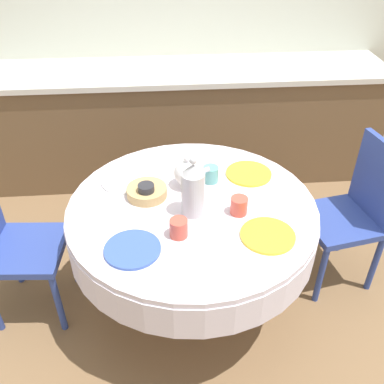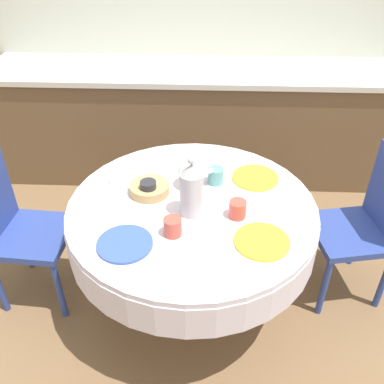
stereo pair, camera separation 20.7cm
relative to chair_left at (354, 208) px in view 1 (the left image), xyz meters
The scene contains 17 objects.
ground_plane 1.09m from the chair_left, 169.38° to the right, with size 12.00×12.00×0.00m, color brown.
wall_back 2.04m from the chair_left, 120.41° to the left, with size 7.00×0.05×2.60m.
kitchen_counter 1.60m from the chair_left, 126.50° to the left, with size 3.24×0.64×0.89m.
dining_table 0.97m from the chair_left, 169.38° to the right, with size 1.25×1.25×0.73m.
chair_left is the anchor object (origin of this frame).
chair_right 1.92m from the chair_left, behind, with size 0.43×0.43×0.91m.
plate_near_left 1.34m from the chair_left, 158.77° to the right, with size 0.25×0.25×0.01m, color #3856AD.
cup_near_left 1.13m from the chair_left, 158.83° to the right, with size 0.08×0.08×0.09m, color #CC4C3D.
plate_near_right 0.80m from the chair_left, 145.12° to the right, with size 0.25×0.25×0.01m, color yellow.
cup_near_right 0.82m from the chair_left, 160.60° to the right, with size 0.08×0.08×0.09m, color #CC4C3D.
plate_far_left 1.31m from the chair_left, behind, with size 0.25×0.25×0.01m, color white.
cup_far_left 1.21m from the chair_left, behind, with size 0.08×0.08×0.09m, color #28282D.
plate_far_right 0.66m from the chair_left, behind, with size 0.25×0.25×0.01m, color yellow.
cup_far_right 0.88m from the chair_left, behind, with size 0.08×0.08×0.09m, color #5BA39E.
coffee_carafe 1.04m from the chair_left, 165.95° to the right, with size 0.11×0.11×0.31m.
teapot 1.01m from the chair_left, behind, with size 0.19×0.14×0.18m.
bread_basket 1.20m from the chair_left, behind, with size 0.20×0.20×0.05m, color tan.
Camera 1 is at (-0.13, -1.67, 2.02)m, focal length 40.00 mm.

